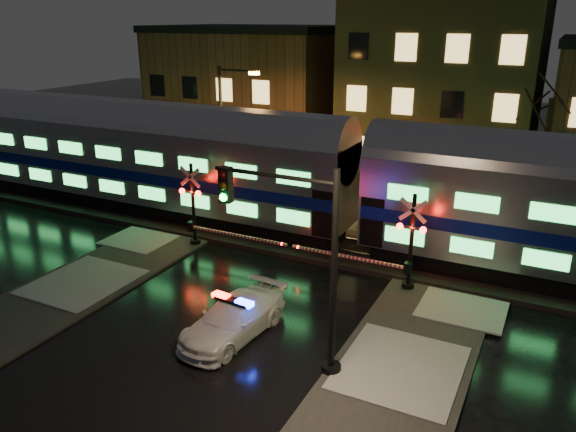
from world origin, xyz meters
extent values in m
plane|color=black|center=(0.00, 0.00, 0.00)|extent=(120.00, 120.00, 0.00)
cube|color=black|center=(0.00, 5.00, 0.12)|extent=(90.00, 4.20, 0.24)
cube|color=#2D2D2D|center=(-6.50, -6.00, 0.06)|extent=(4.00, 20.00, 0.12)
cube|color=#2D2D2D|center=(6.50, -6.00, 0.06)|extent=(4.00, 20.00, 0.12)
cube|color=#562F21|center=(-13.00, 22.00, 4.50)|extent=(14.00, 10.00, 9.00)
cube|color=brown|center=(2.00, 22.50, 5.75)|extent=(12.00, 11.00, 11.50)
cube|color=black|center=(-10.79, 5.00, 0.64)|extent=(24.00, 2.40, 0.80)
cube|color=#B7BAC1|center=(-10.79, 5.00, 2.94)|extent=(25.00, 3.05, 3.80)
cube|color=navy|center=(-10.79, 5.00, 2.54)|extent=(24.75, 3.09, 0.55)
cube|color=#43FF6A|center=(-10.79, 3.45, 1.79)|extent=(21.00, 0.05, 0.62)
cube|color=#43FF6A|center=(-10.79, 3.45, 3.59)|extent=(21.00, 0.05, 0.62)
cylinder|color=#B7BAC1|center=(-10.79, 5.00, 4.64)|extent=(25.00, 3.05, 3.05)
imported|color=white|center=(0.92, -3.53, 0.64)|extent=(2.24, 4.59, 1.28)
cube|color=black|center=(0.92, -3.53, 1.32)|extent=(1.37, 0.48, 0.09)
cube|color=#FF0C05|center=(0.44, -3.49, 1.36)|extent=(0.62, 0.36, 0.15)
cube|color=#1426FF|center=(1.40, -3.58, 1.36)|extent=(0.62, 0.36, 0.15)
cylinder|color=black|center=(5.26, 2.40, 0.15)|extent=(0.49, 0.49, 0.29)
cylinder|color=black|center=(5.26, 2.40, 1.97)|extent=(0.16, 0.16, 3.93)
sphere|color=#FF0C05|center=(4.81, 2.22, 2.65)|extent=(0.26, 0.26, 0.26)
sphere|color=#FF0C05|center=(5.70, 2.22, 2.65)|extent=(0.26, 0.26, 0.26)
cube|color=white|center=(2.80, 2.15, 1.03)|extent=(4.91, 0.10, 0.10)
cube|color=black|center=(5.26, 2.15, 1.03)|extent=(0.25, 0.30, 0.45)
cylinder|color=black|center=(-4.86, 2.40, 0.15)|extent=(0.49, 0.49, 0.30)
cylinder|color=black|center=(-4.86, 2.40, 1.97)|extent=(0.16, 0.16, 3.95)
sphere|color=#FF0C05|center=(-5.31, 2.22, 2.67)|extent=(0.26, 0.26, 0.26)
sphere|color=#FF0C05|center=(-4.42, 2.22, 2.67)|extent=(0.26, 0.26, 0.26)
cube|color=white|center=(-2.40, 2.15, 1.04)|extent=(4.94, 0.10, 0.10)
cube|color=black|center=(-4.86, 2.15, 1.04)|extent=(0.25, 0.30, 0.45)
cylinder|color=black|center=(4.66, -4.05, 0.16)|extent=(0.59, 0.59, 0.32)
cylinder|color=black|center=(4.66, -4.05, 3.18)|extent=(0.19, 0.19, 6.36)
cylinder|color=black|center=(2.75, -4.05, 5.94)|extent=(3.82, 0.13, 0.13)
cube|color=black|center=(1.27, -4.20, 5.52)|extent=(0.34, 0.30, 1.06)
sphere|color=#0CFF3F|center=(1.27, -4.36, 5.18)|extent=(0.23, 0.23, 0.23)
cylinder|color=black|center=(-7.50, 9.00, 3.80)|extent=(0.19, 0.19, 7.60)
cylinder|color=black|center=(-6.36, 9.00, 7.41)|extent=(2.28, 0.11, 0.11)
cube|color=orange|center=(-5.31, 9.00, 7.32)|extent=(0.52, 0.27, 0.17)
camera|label=1|loc=(9.90, -17.42, 10.14)|focal=35.00mm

